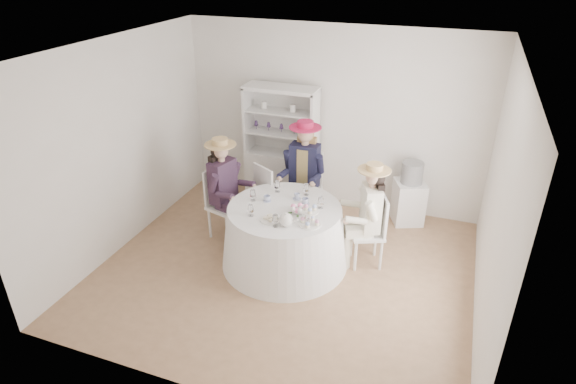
% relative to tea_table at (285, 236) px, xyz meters
% --- Properties ---
extents(ground, '(4.50, 4.50, 0.00)m').
position_rel_tea_table_xyz_m(ground, '(0.06, -0.14, -0.40)').
color(ground, '#8B6545').
rests_on(ground, ground).
extents(ceiling, '(4.50, 4.50, 0.00)m').
position_rel_tea_table_xyz_m(ceiling, '(0.06, -0.14, 2.30)').
color(ceiling, white).
rests_on(ceiling, wall_back).
extents(wall_back, '(4.50, 0.00, 4.50)m').
position_rel_tea_table_xyz_m(wall_back, '(0.06, 1.86, 0.95)').
color(wall_back, silver).
rests_on(wall_back, ground).
extents(wall_front, '(4.50, 0.00, 4.50)m').
position_rel_tea_table_xyz_m(wall_front, '(0.06, -2.14, 0.95)').
color(wall_front, silver).
rests_on(wall_front, ground).
extents(wall_left, '(0.00, 4.50, 4.50)m').
position_rel_tea_table_xyz_m(wall_left, '(-2.19, -0.14, 0.95)').
color(wall_left, silver).
rests_on(wall_left, ground).
extents(wall_right, '(0.00, 4.50, 4.50)m').
position_rel_tea_table_xyz_m(wall_right, '(2.31, -0.14, 0.95)').
color(wall_right, silver).
rests_on(wall_right, ground).
extents(tea_table, '(1.60, 1.60, 0.80)m').
position_rel_tea_table_xyz_m(tea_table, '(0.00, 0.00, 0.00)').
color(tea_table, white).
rests_on(tea_table, ground).
extents(hutch, '(1.23, 0.79, 1.83)m').
position_rel_tea_table_xyz_m(hutch, '(-0.64, 1.59, 0.25)').
color(hutch, silver).
rests_on(hutch, ground).
extents(side_table, '(0.53, 0.53, 0.64)m').
position_rel_tea_table_xyz_m(side_table, '(1.32, 1.59, -0.08)').
color(side_table, silver).
rests_on(side_table, ground).
extents(hatbox, '(0.39, 0.39, 0.30)m').
position_rel_tea_table_xyz_m(hatbox, '(1.32, 1.59, 0.39)').
color(hatbox, black).
rests_on(hatbox, side_table).
extents(guest_left, '(0.58, 0.55, 1.45)m').
position_rel_tea_table_xyz_m(guest_left, '(-0.97, 0.32, 0.42)').
color(guest_left, silver).
rests_on(guest_left, ground).
extents(guest_mid, '(0.56, 0.59, 1.55)m').
position_rel_tea_table_xyz_m(guest_mid, '(-0.09, 1.02, 0.48)').
color(guest_mid, silver).
rests_on(guest_mid, ground).
extents(guest_right, '(0.58, 0.53, 1.39)m').
position_rel_tea_table_xyz_m(guest_right, '(0.96, 0.35, 0.38)').
color(guest_right, silver).
rests_on(guest_right, ground).
extents(spare_chair, '(0.56, 0.56, 1.00)m').
position_rel_tea_table_xyz_m(spare_chair, '(-0.48, 0.71, 0.14)').
color(spare_chair, silver).
rests_on(spare_chair, ground).
extents(teacup_a, '(0.09, 0.09, 0.07)m').
position_rel_tea_table_xyz_m(teacup_a, '(-0.26, 0.08, 0.44)').
color(teacup_a, white).
rests_on(teacup_a, tea_table).
extents(teacup_b, '(0.08, 0.08, 0.07)m').
position_rel_tea_table_xyz_m(teacup_b, '(0.07, 0.26, 0.44)').
color(teacup_b, white).
rests_on(teacup_b, tea_table).
extents(teacup_c, '(0.11, 0.11, 0.07)m').
position_rel_tea_table_xyz_m(teacup_c, '(0.21, 0.18, 0.44)').
color(teacup_c, white).
rests_on(teacup_c, tea_table).
extents(flower_bowl, '(0.27, 0.27, 0.05)m').
position_rel_tea_table_xyz_m(flower_bowl, '(0.21, -0.05, 0.43)').
color(flower_bowl, white).
rests_on(flower_bowl, tea_table).
extents(flower_arrangement, '(0.17, 0.17, 0.06)m').
position_rel_tea_table_xyz_m(flower_arrangement, '(0.21, -0.11, 0.48)').
color(flower_arrangement, pink).
rests_on(flower_arrangement, tea_table).
extents(table_teapot, '(0.23, 0.16, 0.17)m').
position_rel_tea_table_xyz_m(table_teapot, '(0.16, -0.37, 0.48)').
color(table_teapot, white).
rests_on(table_teapot, tea_table).
extents(sandwich_plate, '(0.24, 0.24, 0.05)m').
position_rel_tea_table_xyz_m(sandwich_plate, '(-0.05, -0.33, 0.42)').
color(sandwich_plate, white).
rests_on(sandwich_plate, tea_table).
extents(cupcake_stand, '(0.26, 0.26, 0.24)m').
position_rel_tea_table_xyz_m(cupcake_stand, '(0.41, -0.27, 0.49)').
color(cupcake_stand, white).
rests_on(cupcake_stand, tea_table).
extents(stemware_set, '(0.93, 0.93, 0.15)m').
position_rel_tea_table_xyz_m(stemware_set, '(-0.00, 0.00, 0.48)').
color(stemware_set, white).
rests_on(stemware_set, tea_table).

